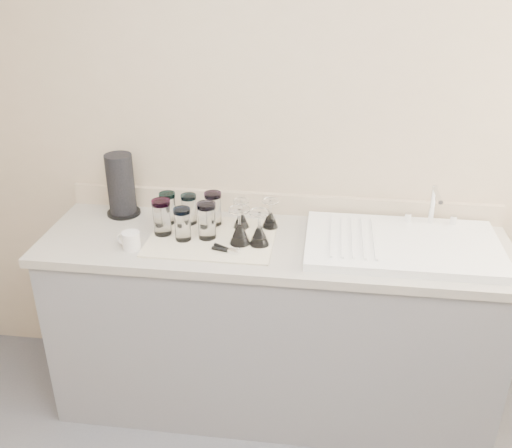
# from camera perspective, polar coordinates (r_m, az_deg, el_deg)

# --- Properties ---
(room_envelope) EXTENTS (3.54, 3.50, 2.52)m
(room_envelope) POSITION_cam_1_polar(r_m,az_deg,el_deg) (1.15, -3.83, -0.39)
(room_envelope) COLOR #4D4D52
(room_envelope) RESTS_ON ground
(counter_unit) EXTENTS (2.06, 0.62, 0.90)m
(counter_unit) POSITION_cam_1_polar(r_m,az_deg,el_deg) (2.74, 1.70, -9.97)
(counter_unit) COLOR slate
(counter_unit) RESTS_ON ground
(sink_unit) EXTENTS (0.82, 0.50, 0.22)m
(sink_unit) POSITION_cam_1_polar(r_m,az_deg,el_deg) (2.51, 14.47, -1.95)
(sink_unit) COLOR white
(sink_unit) RESTS_ON counter_unit
(dish_towel) EXTENTS (0.55, 0.42, 0.01)m
(dish_towel) POSITION_cam_1_polar(r_m,az_deg,el_deg) (2.53, -4.43, -1.37)
(dish_towel) COLOR silver
(dish_towel) RESTS_ON counter_unit
(tumbler_teal) EXTENTS (0.07, 0.07, 0.15)m
(tumbler_teal) POSITION_cam_1_polar(r_m,az_deg,el_deg) (2.65, -8.80, 1.63)
(tumbler_teal) COLOR white
(tumbler_teal) RESTS_ON dish_towel
(tumbler_cyan) EXTENTS (0.07, 0.07, 0.14)m
(tumbler_cyan) POSITION_cam_1_polar(r_m,az_deg,el_deg) (2.63, -6.71, 1.51)
(tumbler_cyan) COLOR white
(tumbler_cyan) RESTS_ON dish_towel
(tumbler_purple) EXTENTS (0.08, 0.08, 0.16)m
(tumbler_purple) POSITION_cam_1_polar(r_m,az_deg,el_deg) (2.61, -4.31, 1.56)
(tumbler_purple) COLOR white
(tumbler_purple) RESTS_ON dish_towel
(tumbler_magenta) EXTENTS (0.08, 0.08, 0.16)m
(tumbler_magenta) POSITION_cam_1_polar(r_m,az_deg,el_deg) (2.54, -9.39, 0.70)
(tumbler_magenta) COLOR white
(tumbler_magenta) RESTS_ON dish_towel
(tumbler_blue) EXTENTS (0.07, 0.07, 0.15)m
(tumbler_blue) POSITION_cam_1_polar(r_m,az_deg,el_deg) (2.49, -7.36, 0.01)
(tumbler_blue) COLOR white
(tumbler_blue) RESTS_ON dish_towel
(tumbler_lavender) EXTENTS (0.08, 0.08, 0.16)m
(tumbler_lavender) POSITION_cam_1_polar(r_m,az_deg,el_deg) (2.49, -4.95, 0.36)
(tumbler_lavender) COLOR white
(tumbler_lavender) RESTS_ON dish_towel
(goblet_back_left) EXTENTS (0.07, 0.07, 0.13)m
(goblet_back_left) POSITION_cam_1_polar(r_m,az_deg,el_deg) (2.59, -1.49, 0.59)
(goblet_back_left) COLOR white
(goblet_back_left) RESTS_ON dish_towel
(goblet_back_right) EXTENTS (0.07, 0.07, 0.13)m
(goblet_back_right) POSITION_cam_1_polar(r_m,az_deg,el_deg) (2.59, 1.42, 0.61)
(goblet_back_right) COLOR white
(goblet_back_right) RESTS_ON dish_towel
(goblet_front_left) EXTENTS (0.09, 0.09, 0.16)m
(goblet_front_left) POSITION_cam_1_polar(r_m,az_deg,el_deg) (2.44, -1.64, -0.77)
(goblet_front_left) COLOR white
(goblet_front_left) RESTS_ON dish_towel
(goblet_front_right) EXTENTS (0.09, 0.09, 0.15)m
(goblet_front_right) POSITION_cam_1_polar(r_m,az_deg,el_deg) (2.44, 0.33, -0.93)
(goblet_front_right) COLOR white
(goblet_front_right) RESTS_ON dish_towel
(can_opener) EXTENTS (0.13, 0.08, 0.02)m
(can_opener) POSITION_cam_1_polar(r_m,az_deg,el_deg) (2.40, -3.00, -2.57)
(can_opener) COLOR silver
(can_opener) RESTS_ON dish_towel
(white_mug) EXTENTS (0.11, 0.09, 0.08)m
(white_mug) POSITION_cam_1_polar(r_m,az_deg,el_deg) (2.48, -12.41, -1.63)
(white_mug) COLOR silver
(white_mug) RESTS_ON counter_unit
(paper_towel_roll) EXTENTS (0.16, 0.16, 0.30)m
(paper_towel_roll) POSITION_cam_1_polar(r_m,az_deg,el_deg) (2.77, -13.35, 3.75)
(paper_towel_roll) COLOR black
(paper_towel_roll) RESTS_ON counter_unit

